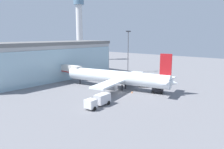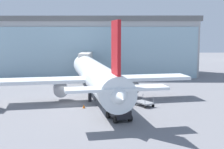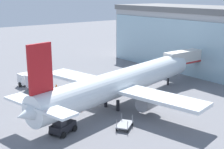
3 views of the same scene
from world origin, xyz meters
name	(u,v)px [view 2 (image 2 of 3)]	position (x,y,z in m)	size (l,w,h in m)	color
ground	(70,104)	(0.00, 0.00, 0.00)	(240.00, 240.00, 0.00)	slate
terminal_building	(89,46)	(0.00, 33.91, 6.97)	(52.90, 16.75, 13.93)	#AEAEAE
jet_bridge	(88,58)	(0.68, 23.71, 4.63)	(2.49, 12.35, 6.02)	silver
airplane	(97,76)	(3.65, 3.61, 3.56)	(28.75, 36.90, 11.39)	white
baggage_cart	(145,103)	(10.58, -1.44, 0.50)	(2.87, 3.22, 1.50)	gray
pushback_tug	(120,112)	(6.99, -8.45, 0.97)	(3.14, 3.64, 2.30)	black
safety_cone_nose	(85,106)	(2.35, -2.70, 0.28)	(0.36, 0.36, 0.55)	orange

